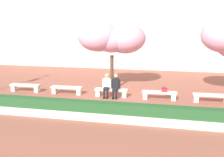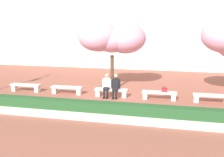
% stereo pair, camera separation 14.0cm
% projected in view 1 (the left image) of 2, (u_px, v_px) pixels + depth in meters
% --- Properties ---
extents(ground_plane, '(100.00, 100.00, 0.00)m').
position_uv_depth(ground_plane, '(111.00, 97.00, 14.68)').
color(ground_plane, '#8E5142').
extents(building_facade, '(28.00, 4.00, 10.05)m').
position_uv_depth(building_facade, '(137.00, 13.00, 24.46)').
color(building_facade, beige).
rests_on(building_facade, ground).
extents(stone_bench_west_end, '(1.85, 0.47, 0.45)m').
position_uv_depth(stone_bench_west_end, '(25.00, 87.00, 15.73)').
color(stone_bench_west_end, beige).
rests_on(stone_bench_west_end, ground).
extents(stone_bench_near_west, '(1.85, 0.47, 0.45)m').
position_uv_depth(stone_bench_near_west, '(67.00, 89.00, 15.17)').
color(stone_bench_near_west, beige).
rests_on(stone_bench_near_west, ground).
extents(stone_bench_center, '(1.85, 0.47, 0.45)m').
position_uv_depth(stone_bench_center, '(111.00, 91.00, 14.61)').
color(stone_bench_center, beige).
rests_on(stone_bench_center, ground).
extents(stone_bench_near_east, '(1.85, 0.47, 0.45)m').
position_uv_depth(stone_bench_near_east, '(159.00, 94.00, 14.06)').
color(stone_bench_near_east, beige).
rests_on(stone_bench_near_east, ground).
extents(stone_bench_east_end, '(1.85, 0.47, 0.45)m').
position_uv_depth(stone_bench_east_end, '(211.00, 97.00, 13.50)').
color(stone_bench_east_end, beige).
rests_on(stone_bench_east_end, ground).
extents(person_seated_left, '(0.51, 0.70, 1.29)m').
position_uv_depth(person_seated_left, '(107.00, 85.00, 14.54)').
color(person_seated_left, black).
rests_on(person_seated_left, ground).
extents(person_seated_right, '(0.51, 0.69, 1.29)m').
position_uv_depth(person_seated_right, '(116.00, 85.00, 14.43)').
color(person_seated_right, black).
rests_on(person_seated_right, ground).
extents(handbag, '(0.30, 0.15, 0.34)m').
position_uv_depth(handbag, '(165.00, 89.00, 13.93)').
color(handbag, '#A3232D').
rests_on(handbag, stone_bench_near_east).
extents(cherry_tree_main, '(3.94, 3.08, 4.20)m').
position_uv_depth(cherry_tree_main, '(112.00, 38.00, 15.51)').
color(cherry_tree_main, '#473323').
rests_on(cherry_tree_main, ground).
extents(planter_hedge_foreground, '(16.33, 0.50, 0.80)m').
position_uv_depth(planter_hedge_foreground, '(92.00, 111.00, 11.06)').
color(planter_hedge_foreground, beige).
rests_on(planter_hedge_foreground, ground).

